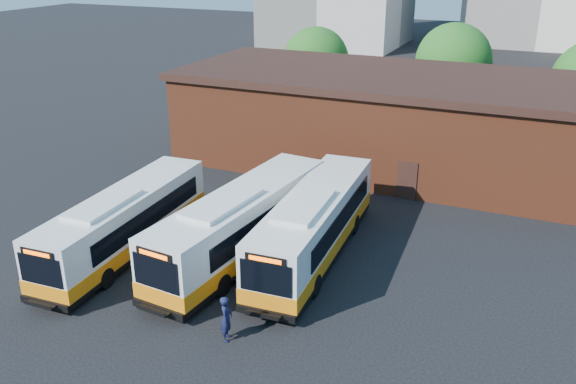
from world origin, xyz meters
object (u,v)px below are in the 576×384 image
at_px(bus_west, 125,225).
at_px(transit_worker, 226,319).
at_px(bus_midwest, 242,227).
at_px(bus_mideast, 314,228).

bearing_deg(bus_west, transit_worker, -31.06).
height_order(bus_west, bus_midwest, bus_midwest).
bearing_deg(bus_midwest, bus_west, -155.20).
relative_size(bus_west, bus_midwest, 0.92).
distance_m(bus_midwest, bus_mideast, 3.56).
bearing_deg(bus_mideast, bus_west, -162.32).
xyz_separation_m(bus_midwest, bus_mideast, (3.27, 1.40, -0.04)).
bearing_deg(bus_midwest, transit_worker, -61.83).
distance_m(bus_mideast, transit_worker, 7.85).
bearing_deg(bus_west, bus_mideast, 18.11).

